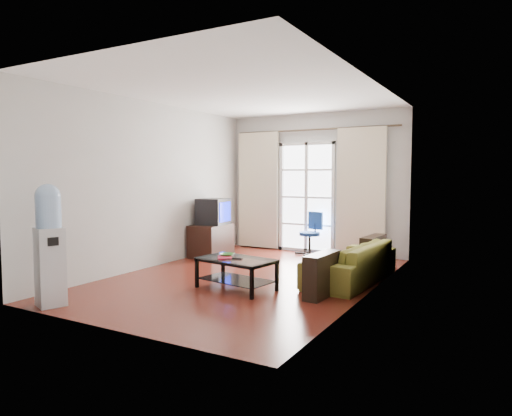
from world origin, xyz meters
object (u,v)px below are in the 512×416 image
at_px(sofa, 351,262).
at_px(water_cooler, 49,242).
at_px(coffee_table, 236,269).
at_px(tv_stand, 211,240).
at_px(crt_tv, 212,211).
at_px(task_chair, 310,242).

relative_size(sofa, water_cooler, 1.36).
height_order(coffee_table, tv_stand, tv_stand).
bearing_deg(tv_stand, water_cooler, -88.78).
relative_size(crt_tv, task_chair, 0.71).
bearing_deg(coffee_table, crt_tv, 131.93).
bearing_deg(coffee_table, sofa, 45.05).
height_order(sofa, coffee_table, sofa).
xyz_separation_m(sofa, coffee_table, (-1.19, -1.19, -0.01)).
height_order(sofa, tv_stand, tv_stand).
xyz_separation_m(sofa, tv_stand, (-2.89, 0.66, 0.02)).
distance_m(coffee_table, crt_tv, 2.61).
xyz_separation_m(coffee_table, crt_tv, (-1.70, 1.90, 0.57)).
relative_size(sofa, coffee_table, 1.77).
bearing_deg(water_cooler, task_chair, 94.92).
height_order(coffee_table, crt_tv, crt_tv).
height_order(tv_stand, crt_tv, crt_tv).
xyz_separation_m(coffee_table, water_cooler, (-1.48, -1.70, 0.48)).
relative_size(tv_stand, crt_tv, 1.41).
relative_size(coffee_table, tv_stand, 1.35).
distance_m(task_chair, water_cooler, 4.84).
height_order(sofa, water_cooler, water_cooler).
height_order(sofa, task_chair, task_chair).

